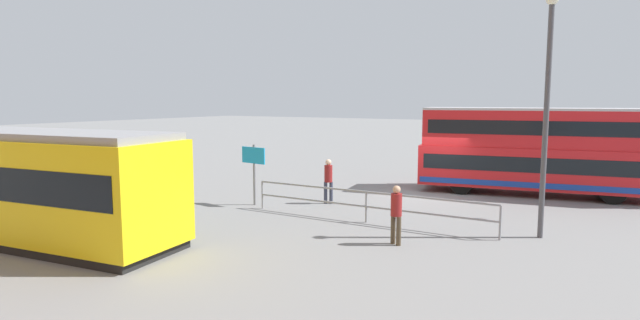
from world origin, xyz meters
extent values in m
plane|color=gray|center=(0.00, 0.00, 0.00)|extent=(160.00, 160.00, 0.00)
cube|color=red|center=(-3.86, -2.33, 1.23)|extent=(10.29, 4.00, 1.76)
cube|color=red|center=(-3.86, -2.33, 2.90)|extent=(9.98, 3.86, 1.58)
cube|color=black|center=(-3.86, -2.33, 1.44)|extent=(9.80, 3.95, 0.64)
cube|color=black|center=(-3.86, -2.33, 2.98)|extent=(9.48, 3.81, 0.60)
cube|color=#193FA5|center=(-3.86, -2.33, 0.60)|extent=(10.10, 4.01, 0.24)
cube|color=#B2B2B7|center=(-3.86, -2.33, 3.74)|extent=(9.98, 3.86, 0.10)
cylinder|color=black|center=(-0.79, -1.85, 0.50)|extent=(1.36, 2.56, 1.00)
cylinder|color=black|center=(-6.59, -2.76, 0.50)|extent=(1.36, 2.56, 1.00)
cube|color=yellow|center=(9.37, 13.20, 1.66)|extent=(12.66, 4.11, 2.81)
cube|color=black|center=(9.37, 13.20, 0.12)|extent=(12.40, 3.95, 0.25)
cylinder|color=#33384C|center=(3.19, 4.01, 0.44)|extent=(0.14, 0.14, 0.88)
cylinder|color=#33384C|center=(3.00, 3.90, 0.44)|extent=(0.14, 0.14, 0.88)
cylinder|color=maroon|center=(3.09, 3.96, 1.21)|extent=(0.44, 0.44, 0.68)
sphere|color=beige|center=(3.09, 3.96, 1.67)|extent=(0.24, 0.24, 0.24)
cylinder|color=#4C3F2D|center=(-1.34, 8.00, 0.42)|extent=(0.14, 0.14, 0.84)
cylinder|color=#4C3F2D|center=(-1.55, 8.09, 0.42)|extent=(0.14, 0.14, 0.84)
cylinder|color=maroon|center=(-1.44, 8.04, 1.17)|extent=(0.42, 0.42, 0.65)
sphere|color=tan|center=(-1.44, 8.04, 1.61)|extent=(0.23, 0.23, 0.23)
cube|color=gray|center=(0.43, 6.05, 1.05)|extent=(8.74, 0.06, 0.06)
cube|color=gray|center=(0.43, 6.05, 0.55)|extent=(8.74, 0.06, 0.06)
cylinder|color=gray|center=(-3.94, 6.05, 0.53)|extent=(0.07, 0.07, 1.05)
cylinder|color=gray|center=(0.43, 6.05, 0.53)|extent=(0.07, 0.07, 1.05)
cylinder|color=gray|center=(4.81, 6.05, 0.53)|extent=(0.07, 0.07, 1.05)
cylinder|color=slate|center=(5.49, 5.64, 1.20)|extent=(0.10, 0.10, 2.40)
cube|color=#1999D8|center=(5.50, 5.68, 1.98)|extent=(1.23, 0.24, 0.64)
cylinder|color=#4C4C51|center=(-4.93, 5.13, 3.43)|extent=(0.16, 0.16, 6.87)
camera|label=1|loc=(-6.79, 21.47, 4.16)|focal=28.63mm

